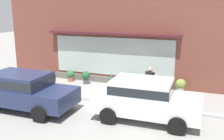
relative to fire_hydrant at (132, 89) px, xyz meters
The scene contains 14 objects.
ground_plane 2.16m from the fire_hydrant, 152.85° to the right, with size 60.00×60.00×0.00m, color gray.
curb_strip 2.24m from the fire_hydrant, 148.23° to the right, with size 14.00×0.24×0.12m, color #B2B2AD.
storefront 3.59m from the fire_hydrant, 130.18° to the left, with size 14.00×0.81×5.20m.
fire_hydrant is the anchor object (origin of this frame).
pedestrian_with_handbag 1.07m from the fire_hydrant, 10.82° to the right, with size 0.66×0.34×1.66m.
parked_car_white 2.70m from the fire_hydrant, 63.20° to the right, with size 4.22×2.11×1.64m.
parked_car_navy 5.20m from the fire_hydrant, 142.26° to the right, with size 4.58×2.11×1.61m.
potted_plant_window_left 1.69m from the fire_hydrant, 115.01° to the left, with size 0.39×0.39×0.70m.
potted_plant_by_entrance 2.76m from the fire_hydrant, 38.52° to the left, with size 0.55×0.55×0.72m.
potted_plant_window_right 6.16m from the fire_hydrant, 166.36° to the left, with size 0.33×0.33×0.60m.
potted_plant_near_hydrant 4.63m from the fire_hydrant, 160.95° to the left, with size 0.45×0.45×0.68m.
potted_plant_corner_tall 2.34m from the fire_hydrant, 137.82° to the left, with size 0.27×0.27×0.74m.
potted_plant_doorstep 3.52m from the fire_hydrant, 157.59° to the left, with size 0.49×0.49×0.77m.
potted_plant_trailing_edge 1.76m from the fire_hydrant, 84.89° to the left, with size 0.60×0.60×0.76m.
Camera 1 is at (5.33, -11.03, 4.38)m, focal length 41.87 mm.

